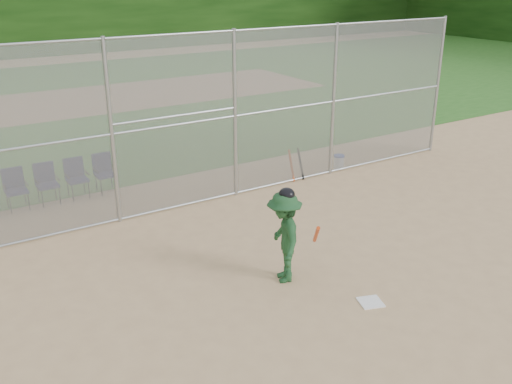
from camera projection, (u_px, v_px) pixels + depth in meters
ground at (334, 297)px, 9.74m from camera, size 100.00×100.00×0.00m
grass_strip at (58, 103)px, 23.89m from camera, size 100.00×100.00×0.00m
dirt_patch_far at (58, 103)px, 23.89m from camera, size 24.00×24.00×0.00m
backstop_fence at (197, 119)px, 12.92m from camera, size 16.09×0.09×4.00m
home_plate at (371, 302)px, 9.56m from camera, size 0.48×0.48×0.02m
batter_at_plate at (284, 236)px, 9.99m from camera, size 1.12×1.33×1.76m
water_cooler at (339, 161)px, 16.03m from camera, size 0.30×0.30×0.38m
spare_bats at (296, 165)px, 15.08m from camera, size 0.36×0.35×0.83m
chair_3 at (16, 190)px, 13.14m from camera, size 0.54×0.52×0.96m
chair_4 at (48, 184)px, 13.49m from camera, size 0.54×0.52×0.96m
chair_5 at (77, 179)px, 13.85m from camera, size 0.54×0.52×0.96m
chair_6 at (106, 174)px, 14.20m from camera, size 0.54×0.52×0.96m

